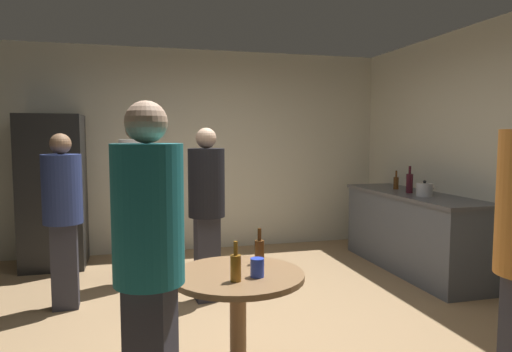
% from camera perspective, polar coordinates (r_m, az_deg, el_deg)
% --- Properties ---
extents(ground_plane, '(5.20, 5.20, 0.10)m').
position_cam_1_polar(ground_plane, '(4.01, -2.19, -18.57)').
color(ground_plane, '#9E7C56').
extents(wall_back, '(5.32, 0.06, 2.70)m').
position_cam_1_polar(wall_back, '(6.27, -7.51, 3.13)').
color(wall_back, beige).
rests_on(wall_back, ground_plane).
extents(wall_side_right, '(0.06, 5.20, 2.70)m').
position_cam_1_polar(wall_side_right, '(4.96, 28.90, 2.05)').
color(wall_side_right, beige).
rests_on(wall_side_right, ground_plane).
extents(refrigerator, '(0.70, 0.68, 1.80)m').
position_cam_1_polar(refrigerator, '(5.90, -23.97, -1.77)').
color(refrigerator, black).
rests_on(refrigerator, ground_plane).
extents(kitchen_counter, '(0.64, 2.10, 0.90)m').
position_cam_1_polar(kitchen_counter, '(5.61, 18.95, -6.57)').
color(kitchen_counter, '#4C515B').
rests_on(kitchen_counter, ground_plane).
extents(kettle, '(0.24, 0.17, 0.18)m').
position_cam_1_polar(kettle, '(5.29, 20.29, -1.61)').
color(kettle, '#B2B2B7').
rests_on(kettle, kitchen_counter).
extents(wine_bottle_on_counter, '(0.08, 0.08, 0.31)m').
position_cam_1_polar(wine_bottle_on_counter, '(5.51, 18.60, -0.80)').
color(wine_bottle_on_counter, '#3F141E').
rests_on(wine_bottle_on_counter, kitchen_counter).
extents(beer_bottle_on_counter, '(0.06, 0.06, 0.23)m').
position_cam_1_polar(beer_bottle_on_counter, '(5.86, 17.07, -0.78)').
color(beer_bottle_on_counter, '#593314').
rests_on(beer_bottle_on_counter, kitchen_counter).
extents(foreground_table, '(0.80, 0.80, 0.73)m').
position_cam_1_polar(foreground_table, '(2.83, -2.26, -14.00)').
color(foreground_table, olive).
rests_on(foreground_table, ground_plane).
extents(beer_bottle_amber, '(0.06, 0.06, 0.23)m').
position_cam_1_polar(beer_bottle_amber, '(2.63, -2.55, -11.25)').
color(beer_bottle_amber, '#8C5919').
rests_on(beer_bottle_amber, foreground_table).
extents(beer_bottle_brown, '(0.06, 0.06, 0.23)m').
position_cam_1_polar(beer_bottle_brown, '(2.97, 0.43, -9.29)').
color(beer_bottle_brown, '#593314').
rests_on(beer_bottle_brown, foreground_table).
extents(plastic_cup_blue, '(0.08, 0.08, 0.11)m').
position_cam_1_polar(plastic_cup_blue, '(2.71, 0.16, -11.35)').
color(plastic_cup_blue, blue).
rests_on(plastic_cup_blue, foreground_table).
extents(person_in_white_shirt, '(0.45, 0.45, 1.72)m').
position_cam_1_polar(person_in_white_shirt, '(4.92, -14.68, -1.53)').
color(person_in_white_shirt, '#2D2D38').
rests_on(person_in_white_shirt, ground_plane).
extents(person_in_teal_shirt, '(0.46, 0.46, 1.72)m').
position_cam_1_polar(person_in_teal_shirt, '(2.27, -13.23, -9.01)').
color(person_in_teal_shirt, '#2D2D38').
rests_on(person_in_teal_shirt, ground_plane).
extents(person_in_navy_shirt, '(0.35, 0.35, 1.58)m').
position_cam_1_polar(person_in_navy_shirt, '(4.41, -22.96, -3.66)').
color(person_in_navy_shirt, '#2D2D38').
rests_on(person_in_navy_shirt, ground_plane).
extents(person_in_black_shirt, '(0.37, 0.37, 1.63)m').
position_cam_1_polar(person_in_black_shirt, '(4.28, -6.17, -3.10)').
color(person_in_black_shirt, '#2D2D38').
rests_on(person_in_black_shirt, ground_plane).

